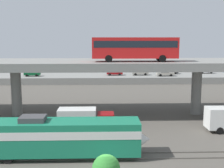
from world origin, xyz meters
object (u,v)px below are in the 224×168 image
object	(u,v)px
service_truck_east	(84,120)
parked_car_2	(165,73)
parked_car_4	(169,71)
parked_car_5	(206,71)
transit_bus_on_overpass	(135,47)
parked_car_1	(32,73)
train_locomotive	(69,136)
parked_car_3	(140,72)
parked_car_0	(114,72)

from	to	relation	value
service_truck_east	parked_car_2	world-z (taller)	parked_car_2
parked_car_4	parked_car_5	bearing A→B (deg)	4.98
parked_car_5	transit_bus_on_overpass	bearing A→B (deg)	58.17
service_truck_east	parked_car_5	bearing A→B (deg)	55.77
parked_car_1	parked_car_4	bearing A→B (deg)	-173.85
transit_bus_on_overpass	parked_car_5	distance (m)	47.04
parked_car_2	transit_bus_on_overpass	bearing A→B (deg)	-109.11
transit_bus_on_overpass	parked_car_5	size ratio (longest dim) A/B	2.91
parked_car_1	parked_car_5	xyz separation A→B (m)	(47.32, 4.88, 0.00)
train_locomotive	transit_bus_on_overpass	xyz separation A→B (m)	(7.85, 13.98, 8.12)
parked_car_2	parked_car_4	xyz separation A→B (m)	(2.18, 4.68, 0.00)
service_truck_east	parked_car_2	bearing A→B (deg)	65.35
transit_bus_on_overpass	parked_car_3	bearing A→B (deg)	-98.67
parked_car_0	transit_bus_on_overpass	bearing A→B (deg)	-87.70
parked_car_0	parked_car_2	world-z (taller)	same
service_truck_east	parked_car_3	xyz separation A→B (m)	(12.29, 42.51, 0.84)
transit_bus_on_overpass	parked_car_4	xyz separation A→B (m)	(13.90, 38.49, -7.83)
parked_car_0	service_truck_east	bearing A→B (deg)	-97.18
parked_car_2	parked_car_4	world-z (taller)	same
parked_car_4	parked_car_5	distance (m)	10.60
parked_car_0	parked_car_4	xyz separation A→B (m)	(15.34, 2.51, 0.00)
parked_car_1	parked_car_2	distance (m)	34.58
parked_car_3	parked_car_5	distance (m)	19.28
parked_car_0	parked_car_4	bearing A→B (deg)	9.30
service_truck_east	parked_car_4	world-z (taller)	parked_car_4
train_locomotive	parked_car_0	world-z (taller)	train_locomotive
parked_car_5	parked_car_4	bearing A→B (deg)	4.98
train_locomotive	parked_car_0	size ratio (longest dim) A/B	3.89
parked_car_0	parked_car_3	bearing A→B (deg)	-0.06
service_truck_east	parked_car_1	size ratio (longest dim) A/B	1.68
train_locomotive	service_truck_east	bearing A→B (deg)	81.94
parked_car_0	parked_car_5	size ratio (longest dim) A/B	1.02
parked_car_1	parked_car_0	bearing A→B (deg)	-176.13
transit_bus_on_overpass	parked_car_1	size ratio (longest dim) A/B	2.97
parked_car_3	parked_car_2	bearing A→B (deg)	160.90
parked_car_0	parked_car_3	xyz separation A→B (m)	(6.93, -0.01, -0.00)
service_truck_east	parked_car_0	distance (m)	42.86
transit_bus_on_overpass	parked_car_3	distance (m)	37.22
parked_car_4	parked_car_0	bearing A→B (deg)	-170.70
parked_car_4	transit_bus_on_overpass	bearing A→B (deg)	-109.85
service_truck_east	parked_car_0	size ratio (longest dim) A/B	1.61
parked_car_0	parked_car_1	size ratio (longest dim) A/B	1.04
train_locomotive	parked_car_5	bearing A→B (deg)	58.82
transit_bus_on_overpass	parked_car_2	size ratio (longest dim) A/B	2.68
parked_car_2	parked_car_4	size ratio (longest dim) A/B	0.96
train_locomotive	parked_car_1	size ratio (longest dim) A/B	4.05
transit_bus_on_overpass	train_locomotive	bearing A→B (deg)	60.67
parked_car_2	parked_car_5	distance (m)	13.92
parked_car_1	parked_car_2	bearing A→B (deg)	178.81
parked_car_0	parked_car_5	world-z (taller)	same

